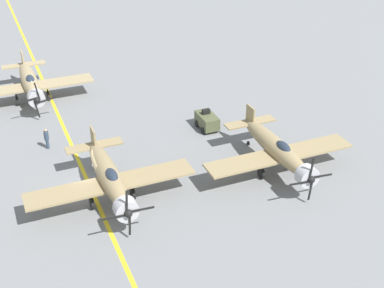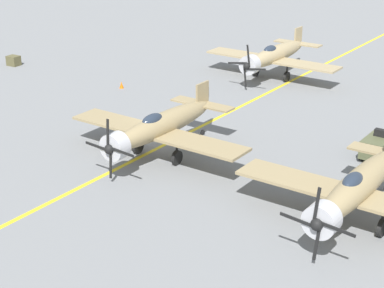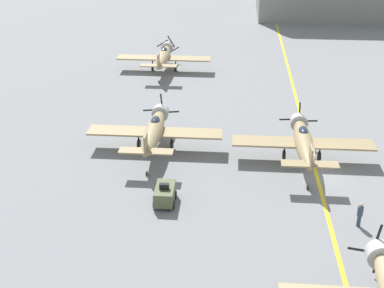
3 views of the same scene
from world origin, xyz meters
The scene contains 7 objects.
ground_plane centered at (0.00, 0.00, 0.00)m, with size 400.00×400.00×0.00m, color slate.
taxiway_stripe centered at (0.00, 0.00, 0.00)m, with size 0.30×160.00×0.01m, color yellow.
airplane_far_left centered at (-16.12, 26.53, 2.01)m, with size 12.00×9.98×3.65m.
airplane_mid_center centered at (-1.03, 2.29, 2.01)m, with size 12.00×9.98×3.80m.
airplane_mid_left centered at (-13.93, 3.49, 2.01)m, with size 12.00×9.98×3.80m.
tow_tractor centered at (-11.89, -5.16, 0.79)m, with size 1.57×2.60×1.79m.
ground_crew_inspecting centered at (1.93, -7.09, 1.00)m, with size 0.40×0.40×1.84m.
Camera 3 is at (-7.06, -39.11, 21.22)m, focal length 50.00 mm.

